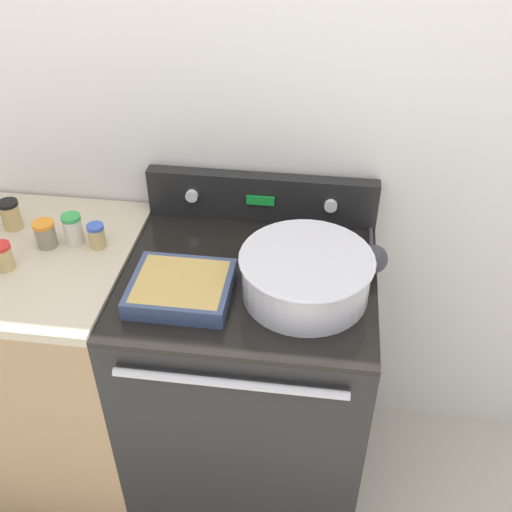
{
  "coord_description": "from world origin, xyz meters",
  "views": [
    {
      "loc": [
        0.2,
        -1.02,
        2.05
      ],
      "look_at": [
        0.02,
        0.34,
        1.0
      ],
      "focal_mm": 42.0,
      "sensor_mm": 36.0,
      "label": 1
    }
  ],
  "objects_px": {
    "spice_jar_orange_cap": "(45,234)",
    "spice_jar_red_cap": "(3,256)",
    "mixing_bowl": "(306,273)",
    "spice_jar_black_cap": "(11,215)",
    "casserole_dish": "(181,287)",
    "spice_jar_green_cap": "(73,229)",
    "spice_jar_blue_cap": "(97,236)",
    "ladle": "(373,257)"
  },
  "relations": [
    {
      "from": "ladle",
      "to": "spice_jar_black_cap",
      "type": "relative_size",
      "value": 3.4
    },
    {
      "from": "mixing_bowl",
      "to": "spice_jar_red_cap",
      "type": "xyz_separation_m",
      "value": [
        -0.88,
        -0.01,
        -0.02
      ]
    },
    {
      "from": "casserole_dish",
      "to": "spice_jar_green_cap",
      "type": "xyz_separation_m",
      "value": [
        -0.38,
        0.19,
        0.03
      ]
    },
    {
      "from": "ladle",
      "to": "spice_jar_orange_cap",
      "type": "relative_size",
      "value": 3.86
    },
    {
      "from": "casserole_dish",
      "to": "spice_jar_blue_cap",
      "type": "xyz_separation_m",
      "value": [
        -0.3,
        0.18,
        0.02
      ]
    },
    {
      "from": "casserole_dish",
      "to": "spice_jar_red_cap",
      "type": "bearing_deg",
      "value": 175.76
    },
    {
      "from": "spice_jar_blue_cap",
      "to": "spice_jar_red_cap",
      "type": "xyz_separation_m",
      "value": [
        -0.23,
        -0.14,
        0.0
      ]
    },
    {
      "from": "casserole_dish",
      "to": "ladle",
      "type": "relative_size",
      "value": 0.85
    },
    {
      "from": "spice_jar_blue_cap",
      "to": "spice_jar_orange_cap",
      "type": "height_order",
      "value": "spice_jar_orange_cap"
    },
    {
      "from": "ladle",
      "to": "spice_jar_blue_cap",
      "type": "xyz_separation_m",
      "value": [
        -0.83,
        -0.02,
        0.01
      ]
    },
    {
      "from": "casserole_dish",
      "to": "spice_jar_black_cap",
      "type": "distance_m",
      "value": 0.66
    },
    {
      "from": "spice_jar_black_cap",
      "to": "ladle",
      "type": "bearing_deg",
      "value": -2.29
    },
    {
      "from": "mixing_bowl",
      "to": "spice_jar_orange_cap",
      "type": "height_order",
      "value": "mixing_bowl"
    },
    {
      "from": "spice_jar_green_cap",
      "to": "spice_jar_red_cap",
      "type": "relative_size",
      "value": 1.19
    },
    {
      "from": "casserole_dish",
      "to": "spice_jar_black_cap",
      "type": "relative_size",
      "value": 2.91
    },
    {
      "from": "casserole_dish",
      "to": "spice_jar_red_cap",
      "type": "relative_size",
      "value": 3.37
    },
    {
      "from": "casserole_dish",
      "to": "spice_jar_red_cap",
      "type": "xyz_separation_m",
      "value": [
        -0.54,
        0.04,
        0.02
      ]
    },
    {
      "from": "spice_jar_green_cap",
      "to": "spice_jar_black_cap",
      "type": "height_order",
      "value": "spice_jar_green_cap"
    },
    {
      "from": "spice_jar_orange_cap",
      "to": "mixing_bowl",
      "type": "bearing_deg",
      "value": -7.82
    },
    {
      "from": "ladle",
      "to": "spice_jar_orange_cap",
      "type": "height_order",
      "value": "spice_jar_orange_cap"
    },
    {
      "from": "casserole_dish",
      "to": "spice_jar_green_cap",
      "type": "relative_size",
      "value": 2.82
    },
    {
      "from": "spice_jar_green_cap",
      "to": "spice_jar_black_cap",
      "type": "bearing_deg",
      "value": 166.82
    },
    {
      "from": "casserole_dish",
      "to": "spice_jar_red_cap",
      "type": "height_order",
      "value": "spice_jar_red_cap"
    },
    {
      "from": "mixing_bowl",
      "to": "spice_jar_black_cap",
      "type": "distance_m",
      "value": 0.97
    },
    {
      "from": "spice_jar_green_cap",
      "to": "casserole_dish",
      "type": "bearing_deg",
      "value": -26.43
    },
    {
      "from": "ladle",
      "to": "spice_jar_black_cap",
      "type": "height_order",
      "value": "spice_jar_black_cap"
    },
    {
      "from": "spice_jar_green_cap",
      "to": "spice_jar_orange_cap",
      "type": "bearing_deg",
      "value": -161.8
    },
    {
      "from": "spice_jar_red_cap",
      "to": "spice_jar_black_cap",
      "type": "height_order",
      "value": "spice_jar_black_cap"
    },
    {
      "from": "ladle",
      "to": "spice_jar_red_cap",
      "type": "height_order",
      "value": "spice_jar_red_cap"
    },
    {
      "from": "spice_jar_blue_cap",
      "to": "spice_jar_red_cap",
      "type": "distance_m",
      "value": 0.27
    },
    {
      "from": "spice_jar_green_cap",
      "to": "spice_jar_orange_cap",
      "type": "xyz_separation_m",
      "value": [
        -0.08,
        -0.03,
        -0.01
      ]
    },
    {
      "from": "mixing_bowl",
      "to": "spice_jar_blue_cap",
      "type": "height_order",
      "value": "mixing_bowl"
    },
    {
      "from": "spice_jar_blue_cap",
      "to": "spice_jar_green_cap",
      "type": "distance_m",
      "value": 0.08
    },
    {
      "from": "spice_jar_orange_cap",
      "to": "spice_jar_red_cap",
      "type": "relative_size",
      "value": 1.02
    },
    {
      "from": "spice_jar_orange_cap",
      "to": "spice_jar_red_cap",
      "type": "xyz_separation_m",
      "value": [
        -0.08,
        -0.12,
        -0.0
      ]
    },
    {
      "from": "casserole_dish",
      "to": "spice_jar_blue_cap",
      "type": "bearing_deg",
      "value": 149.6
    },
    {
      "from": "spice_jar_blue_cap",
      "to": "spice_jar_orange_cap",
      "type": "distance_m",
      "value": 0.16
    },
    {
      "from": "spice_jar_red_cap",
      "to": "spice_jar_green_cap",
      "type": "bearing_deg",
      "value": 43.58
    },
    {
      "from": "spice_jar_red_cap",
      "to": "ladle",
      "type": "bearing_deg",
      "value": 8.36
    },
    {
      "from": "spice_jar_orange_cap",
      "to": "spice_jar_red_cap",
      "type": "height_order",
      "value": "spice_jar_orange_cap"
    },
    {
      "from": "spice_jar_orange_cap",
      "to": "spice_jar_blue_cap",
      "type": "bearing_deg",
      "value": 5.32
    },
    {
      "from": "spice_jar_red_cap",
      "to": "spice_jar_orange_cap",
      "type": "bearing_deg",
      "value": 57.83
    }
  ]
}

